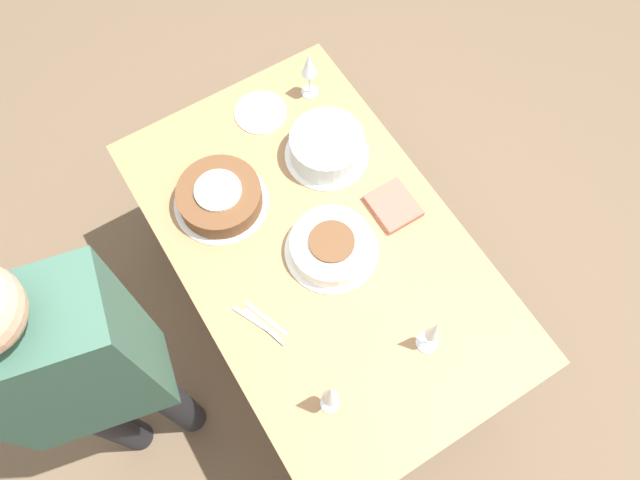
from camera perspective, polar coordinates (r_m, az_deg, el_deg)
The scene contains 12 objects.
ground_plane at distance 2.75m, azimuth 0.00°, elevation -6.62°, with size 12.00×12.00×0.00m, color brown.
dining_table at distance 2.17m, azimuth 0.00°, elevation -1.70°, with size 1.47×0.90×0.72m.
cake_center_white at distance 2.03m, azimuth 1.06°, elevation -0.58°, with size 0.31×0.31×0.08m.
cake_front_chocolate at distance 2.13m, azimuth -9.15°, elevation 3.91°, with size 0.33×0.33×0.09m.
cake_back_decorated at distance 2.19m, azimuth 0.63°, elevation 8.51°, with size 0.30×0.30×0.11m.
wine_glass_near at distance 1.87m, azimuth 10.32°, elevation -8.21°, with size 0.07×0.07×0.21m.
wine_glass_far at distance 1.77m, azimuth 0.96°, elevation -13.90°, with size 0.06×0.06×0.23m.
wine_glass_extra at distance 2.28m, azimuth -1.01°, elevation 15.58°, with size 0.06×0.06×0.21m.
dessert_plate_left at distance 2.35m, azimuth -5.46°, elevation 11.54°, with size 0.19×0.19×0.01m.
fork_pile at distance 1.98m, azimuth -5.34°, elevation -7.48°, with size 0.19×0.11×0.01m.
napkin_stack at distance 2.14m, azimuth 6.72°, elevation 3.14°, with size 0.16×0.14×0.02m.
person_cutting at distance 1.78m, azimuth -20.93°, elevation -11.55°, with size 0.30×0.44×1.63m.
Camera 1 is at (0.71, -0.44, 2.62)m, focal length 35.00 mm.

